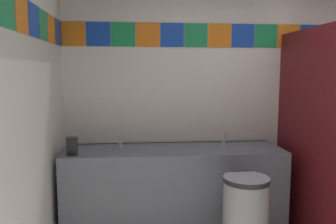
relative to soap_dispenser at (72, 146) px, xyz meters
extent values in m
cube|color=silver|center=(1.79, 0.50, 0.33)|extent=(3.90, 0.08, 2.51)
cube|color=orange|center=(-0.04, 0.46, 1.02)|extent=(0.24, 0.01, 0.24)
cube|color=#1947B7|center=(0.20, 0.46, 1.02)|extent=(0.24, 0.01, 0.24)
cube|color=#1E8C4C|center=(0.44, 0.46, 1.02)|extent=(0.24, 0.01, 0.24)
cube|color=orange|center=(0.69, 0.46, 1.02)|extent=(0.24, 0.01, 0.24)
cube|color=#1947B7|center=(0.93, 0.46, 1.02)|extent=(0.24, 0.01, 0.24)
cube|color=#1E8C4C|center=(1.18, 0.46, 1.02)|extent=(0.24, 0.01, 0.24)
cube|color=orange|center=(1.42, 0.46, 1.02)|extent=(0.24, 0.01, 0.24)
cube|color=#1947B7|center=(1.66, 0.46, 1.02)|extent=(0.24, 0.01, 0.24)
cube|color=#1E8C4C|center=(1.91, 0.46, 1.02)|extent=(0.24, 0.01, 0.24)
cube|color=orange|center=(2.15, 0.46, 1.02)|extent=(0.24, 0.01, 0.24)
cube|color=#1947B7|center=(2.39, 0.46, 1.02)|extent=(0.24, 0.01, 0.24)
cube|color=#1E8C4C|center=(2.64, 0.46, 1.02)|extent=(0.24, 0.01, 0.24)
cube|color=#1E8C4C|center=(-0.16, -0.91, 1.02)|extent=(0.01, 0.24, 0.24)
cube|color=orange|center=(-0.16, -0.66, 1.02)|extent=(0.01, 0.24, 0.24)
cube|color=#1947B7|center=(-0.16, -0.41, 1.02)|extent=(0.01, 0.24, 0.24)
cube|color=#1E8C4C|center=(-0.16, -0.16, 1.02)|extent=(0.01, 0.24, 0.24)
cube|color=orange|center=(-0.16, 0.09, 1.02)|extent=(0.01, 0.24, 0.24)
cube|color=#1947B7|center=(-0.16, 0.34, 1.02)|extent=(0.01, 0.24, 0.24)
cube|color=slate|center=(0.92, 0.17, -0.50)|extent=(2.07, 0.58, 0.84)
cube|color=slate|center=(0.92, 0.45, -0.12)|extent=(2.07, 0.03, 0.08)
cylinder|color=silver|center=(0.40, 0.14, -0.13)|extent=(0.34, 0.34, 0.10)
cylinder|color=silver|center=(1.44, 0.14, -0.13)|extent=(0.34, 0.34, 0.10)
cylinder|color=silver|center=(0.40, 0.28, -0.05)|extent=(0.04, 0.04, 0.05)
cylinder|color=silver|center=(0.40, 0.23, 0.02)|extent=(0.02, 0.06, 0.09)
cylinder|color=silver|center=(1.44, 0.28, -0.05)|extent=(0.04, 0.04, 0.05)
cylinder|color=silver|center=(1.44, 0.23, 0.02)|extent=(0.02, 0.06, 0.09)
cube|color=black|center=(0.00, 0.00, 0.00)|extent=(0.09, 0.07, 0.16)
cylinder|color=black|center=(0.00, -0.04, -0.06)|extent=(0.02, 0.02, 0.03)
cube|color=maroon|center=(2.09, -0.30, 0.05)|extent=(0.04, 1.53, 1.96)
cylinder|color=#262628|center=(1.43, -0.47, -0.19)|extent=(0.36, 0.36, 0.04)
camera|label=1|loc=(0.58, -2.94, 0.65)|focal=35.66mm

